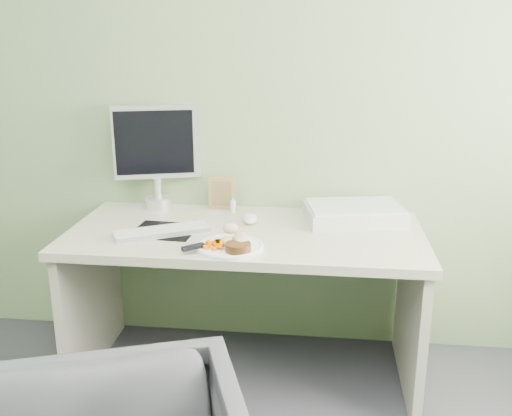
# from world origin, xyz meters

# --- Properties ---
(wall_back) EXTENTS (3.50, 0.00, 3.50)m
(wall_back) POSITION_xyz_m (0.00, 2.00, 1.35)
(wall_back) COLOR gray
(wall_back) RESTS_ON floor
(desk) EXTENTS (1.60, 0.75, 0.73)m
(desk) POSITION_xyz_m (0.00, 1.62, 0.55)
(desk) COLOR beige
(desk) RESTS_ON floor
(plate) EXTENTS (0.28, 0.28, 0.01)m
(plate) POSITION_xyz_m (-0.03, 1.39, 0.74)
(plate) COLOR white
(plate) RESTS_ON desk
(steak) EXTENTS (0.11, 0.11, 0.03)m
(steak) POSITION_xyz_m (0.01, 1.33, 0.76)
(steak) COLOR black
(steak) RESTS_ON plate
(potato_pile) EXTENTS (0.16, 0.14, 0.07)m
(potato_pile) POSITION_xyz_m (-0.00, 1.41, 0.78)
(potato_pile) COLOR #AE7C54
(potato_pile) RESTS_ON plate
(carrot_heap) EXTENTS (0.08, 0.08, 0.05)m
(carrot_heap) POSITION_xyz_m (-0.09, 1.35, 0.77)
(carrot_heap) COLOR orange
(carrot_heap) RESTS_ON plate
(steak_knife) EXTENTS (0.20, 0.18, 0.02)m
(steak_knife) POSITION_xyz_m (-0.14, 1.35, 0.76)
(steak_knife) COLOR silver
(steak_knife) RESTS_ON plate
(mousepad) EXTENTS (0.29, 0.26, 0.00)m
(mousepad) POSITION_xyz_m (-0.36, 1.57, 0.73)
(mousepad) COLOR black
(mousepad) RESTS_ON desk
(keyboard) EXTENTS (0.42, 0.30, 0.02)m
(keyboard) POSITION_xyz_m (-0.36, 1.53, 0.75)
(keyboard) COLOR white
(keyboard) RESTS_ON desk
(computer_mouse) EXTENTS (0.08, 0.13, 0.04)m
(computer_mouse) POSITION_xyz_m (0.01, 1.73, 0.75)
(computer_mouse) COLOR white
(computer_mouse) RESTS_ON desk
(photo_frame) EXTENTS (0.14, 0.02, 0.17)m
(photo_frame) POSITION_xyz_m (-0.16, 1.94, 0.81)
(photo_frame) COLOR #A4824C
(photo_frame) RESTS_ON desk
(eyedrop_bottle) EXTENTS (0.03, 0.03, 0.08)m
(eyedrop_bottle) POSITION_xyz_m (-0.10, 1.89, 0.77)
(eyedrop_bottle) COLOR white
(eyedrop_bottle) RESTS_ON desk
(scanner) EXTENTS (0.50, 0.38, 0.07)m
(scanner) POSITION_xyz_m (0.49, 1.82, 0.76)
(scanner) COLOR #BABEC2
(scanner) RESTS_ON desk
(monitor) EXTENTS (0.43, 0.17, 0.52)m
(monitor) POSITION_xyz_m (-0.49, 1.94, 1.02)
(monitor) COLOR silver
(monitor) RESTS_ON desk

